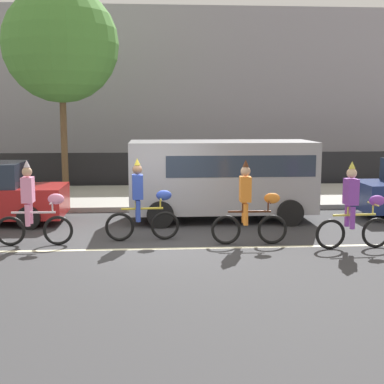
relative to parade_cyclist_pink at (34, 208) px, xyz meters
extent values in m
plane|color=#38383A|center=(2.74, -0.02, -0.84)|extent=(80.00, 80.00, 0.00)
cube|color=beige|center=(2.74, -0.52, -0.84)|extent=(36.00, 0.14, 0.01)
cube|color=#9E9B93|center=(2.74, 6.48, -0.77)|extent=(60.00, 5.00, 0.15)
cube|color=black|center=(2.74, 9.38, -0.14)|extent=(40.00, 0.08, 1.40)
cube|color=#99939E|center=(2.52, 17.98, 3.14)|extent=(28.00, 8.00, 7.97)
torus|color=black|center=(0.51, 0.00, -0.51)|extent=(0.67, 0.07, 0.67)
torus|color=black|center=(-0.54, 0.00, -0.51)|extent=(0.67, 0.07, 0.67)
cylinder|color=silver|center=(-0.01, 0.00, -0.09)|extent=(0.97, 0.06, 0.05)
cylinder|color=silver|center=(-0.16, 0.00, 0.00)|extent=(0.04, 0.04, 0.18)
cylinder|color=silver|center=(0.41, 0.00, 0.02)|extent=(0.04, 0.04, 0.23)
cylinder|color=silver|center=(0.41, 0.00, 0.14)|extent=(0.03, 0.50, 0.03)
ellipsoid|color=pink|center=(0.49, 0.00, 0.21)|extent=(0.36, 0.20, 0.24)
cube|color=pink|center=(-0.11, 0.00, 0.42)|extent=(0.24, 0.32, 0.56)
sphere|color=tan|center=(-0.11, 0.00, 0.82)|extent=(0.22, 0.22, 0.22)
cone|color=silver|center=(-0.11, 0.00, 1.00)|extent=(0.14, 0.14, 0.16)
cylinder|color=pink|center=(-0.12, -0.14, -0.13)|extent=(0.11, 0.11, 0.48)
cylinder|color=pink|center=(-0.11, 0.14, -0.13)|extent=(0.11, 0.11, 0.48)
torus|color=black|center=(2.91, 0.37, -0.51)|extent=(0.67, 0.12, 0.67)
torus|color=black|center=(1.86, 0.29, -0.51)|extent=(0.67, 0.12, 0.67)
cylinder|color=gold|center=(2.39, 0.33, -0.09)|extent=(0.97, 0.12, 0.05)
cylinder|color=gold|center=(2.24, 0.32, 0.00)|extent=(0.04, 0.04, 0.18)
cylinder|color=gold|center=(2.81, 0.36, 0.02)|extent=(0.04, 0.04, 0.23)
cylinder|color=gold|center=(2.81, 0.36, 0.14)|extent=(0.07, 0.50, 0.03)
ellipsoid|color=#2D47B2|center=(2.89, 0.37, 0.21)|extent=(0.37, 0.23, 0.24)
cube|color=#2D47B2|center=(2.29, 0.32, 0.42)|extent=(0.26, 0.34, 0.56)
sphere|color=#9E7051|center=(2.29, 0.32, 0.82)|extent=(0.22, 0.22, 0.22)
cone|color=gold|center=(2.29, 0.32, 1.00)|extent=(0.14, 0.14, 0.16)
cylinder|color=#2D47B2|center=(2.30, 0.18, -0.13)|extent=(0.11, 0.11, 0.48)
cylinder|color=#2D47B2|center=(2.28, 0.46, -0.13)|extent=(0.11, 0.11, 0.48)
torus|color=black|center=(5.32, -0.24, -0.51)|extent=(0.67, 0.09, 0.67)
torus|color=black|center=(4.27, -0.21, -0.51)|extent=(0.67, 0.09, 0.67)
cylinder|color=#4C2614|center=(4.79, -0.22, -0.09)|extent=(0.97, 0.08, 0.05)
cylinder|color=#4C2614|center=(4.64, -0.22, 0.00)|extent=(0.04, 0.04, 0.18)
cylinder|color=#4C2614|center=(5.21, -0.24, 0.02)|extent=(0.04, 0.04, 0.23)
cylinder|color=#4C2614|center=(5.21, -0.24, 0.14)|extent=(0.05, 0.50, 0.03)
ellipsoid|color=orange|center=(5.30, -0.24, 0.21)|extent=(0.37, 0.21, 0.24)
cube|color=orange|center=(4.69, -0.22, 0.42)|extent=(0.25, 0.33, 0.56)
sphere|color=tan|center=(4.69, -0.22, 0.82)|extent=(0.22, 0.22, 0.22)
cone|color=#4C2614|center=(4.69, -0.22, 1.00)|extent=(0.14, 0.14, 0.16)
cylinder|color=orange|center=(4.69, -0.36, -0.13)|extent=(0.11, 0.11, 0.48)
cylinder|color=orange|center=(4.70, -0.08, -0.13)|extent=(0.11, 0.11, 0.48)
torus|color=black|center=(7.52, -0.74, -0.51)|extent=(0.67, 0.11, 0.67)
torus|color=black|center=(6.47, -0.81, -0.51)|extent=(0.67, 0.11, 0.67)
cylinder|color=#E5D84C|center=(7.00, -0.77, -0.09)|extent=(0.97, 0.11, 0.05)
cylinder|color=#E5D84C|center=(6.85, -0.78, 0.00)|extent=(0.04, 0.04, 0.18)
cylinder|color=#E5D84C|center=(7.42, -0.74, 0.02)|extent=(0.04, 0.04, 0.23)
cylinder|color=#E5D84C|center=(7.42, -0.74, 0.14)|extent=(0.06, 0.50, 0.03)
ellipsoid|color=purple|center=(7.50, -0.74, 0.21)|extent=(0.37, 0.22, 0.24)
cube|color=purple|center=(6.90, -0.78, 0.42)|extent=(0.26, 0.33, 0.56)
sphere|color=beige|center=(6.90, -0.78, 0.82)|extent=(0.22, 0.22, 0.22)
cone|color=#E5D84C|center=(6.90, -0.78, 1.00)|extent=(0.14, 0.14, 0.16)
cylinder|color=purple|center=(6.91, -0.92, -0.13)|extent=(0.11, 0.11, 0.48)
cylinder|color=purple|center=(6.89, -0.64, -0.13)|extent=(0.11, 0.11, 0.48)
cube|color=#99999E|center=(4.52, 2.68, 0.39)|extent=(5.00, 2.00, 1.90)
cube|color=#283342|center=(4.92, 2.68, 0.74)|extent=(3.90, 2.02, 0.56)
cylinder|color=black|center=(6.22, 1.68, -0.49)|extent=(0.70, 0.22, 0.70)
cylinder|color=black|center=(6.22, 3.68, -0.49)|extent=(0.70, 0.22, 0.70)
cylinder|color=black|center=(2.82, 1.68, -0.49)|extent=(0.70, 0.22, 0.70)
cylinder|color=black|center=(2.82, 3.68, -0.49)|extent=(0.70, 0.22, 0.70)
cylinder|color=black|center=(-0.53, 1.74, -0.54)|extent=(0.60, 0.20, 0.60)
cylinder|color=black|center=(-0.53, 3.46, -0.54)|extent=(0.60, 0.20, 0.60)
cylinder|color=black|center=(9.25, 3.57, -0.54)|extent=(0.60, 0.20, 0.60)
cylinder|color=brown|center=(-0.65, 8.20, 1.20)|extent=(0.24, 0.24, 3.79)
sphere|color=#4C8C38|center=(-0.65, 8.20, 4.56)|extent=(4.17, 4.17, 4.17)
cylinder|color=#33333D|center=(7.70, 6.84, -0.27)|extent=(0.20, 0.20, 0.85)
cube|color=navy|center=(7.70, 6.84, 0.44)|extent=(0.32, 0.20, 0.56)
sphere|color=tan|center=(7.70, 6.84, 0.83)|extent=(0.20, 0.20, 0.20)
camera|label=1|loc=(2.69, -11.88, 2.08)|focal=50.00mm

